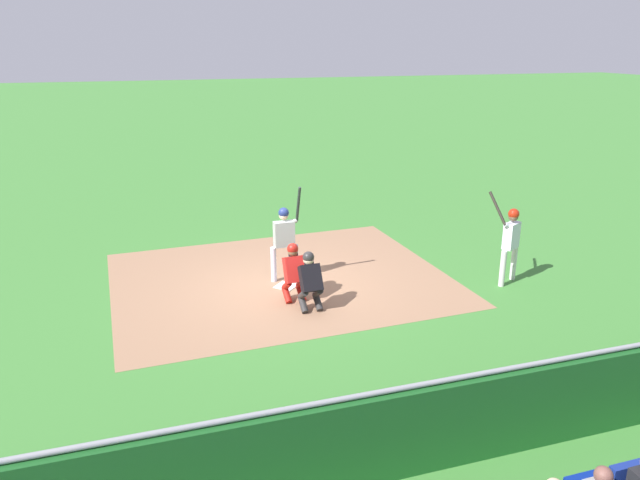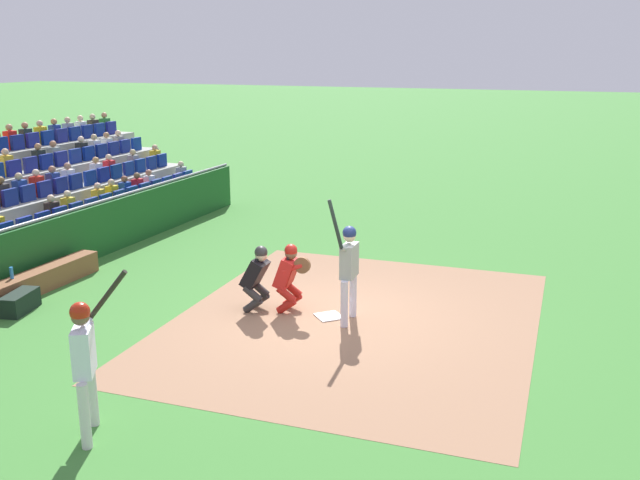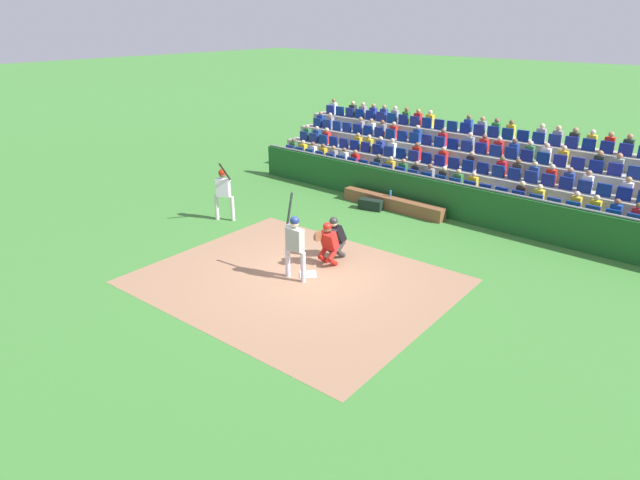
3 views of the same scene
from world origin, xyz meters
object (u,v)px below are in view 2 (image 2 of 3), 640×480
at_px(home_plate_marker, 329,316).
at_px(dugout_bench, 22,287).
at_px(on_deck_batter, 85,354).
at_px(catcher_crouching, 289,274).
at_px(water_bottle_on_bench, 12,273).
at_px(home_plate_umpire, 257,275).
at_px(equipment_duffel_bag, 20,302).
at_px(batter_at_plate, 349,263).

xyz_separation_m(home_plate_marker, dugout_bench, (1.25, -5.90, 0.20)).
bearing_deg(on_deck_batter, catcher_crouching, 174.00).
distance_m(water_bottle_on_bench, on_deck_batter, 5.88).
distance_m(dugout_bench, water_bottle_on_bench, 0.37).
bearing_deg(home_plate_umpire, on_deck_batter, 0.55).
height_order(home_plate_marker, equipment_duffel_bag, equipment_duffel_bag).
height_order(catcher_crouching, on_deck_batter, on_deck_batter).
xyz_separation_m(batter_at_plate, equipment_duffel_bag, (1.75, -5.80, -0.91)).
relative_size(catcher_crouching, on_deck_batter, 0.62).
bearing_deg(dugout_bench, water_bottle_on_bench, -27.13).
bearing_deg(dugout_bench, home_plate_umpire, 103.37).
relative_size(catcher_crouching, equipment_duffel_bag, 1.54).
height_order(catcher_crouching, equipment_duffel_bag, catcher_crouching).
xyz_separation_m(batter_at_plate, home_plate_umpire, (0.08, -1.75, -0.40)).
bearing_deg(catcher_crouching, home_plate_marker, 88.54).
bearing_deg(catcher_crouching, water_bottle_on_bench, -74.75).
bearing_deg(catcher_crouching, dugout_bench, -76.08).
height_order(catcher_crouching, water_bottle_on_bench, catcher_crouching).
height_order(home_plate_marker, on_deck_batter, on_deck_batter).
xyz_separation_m(batter_at_plate, catcher_crouching, (-0.11, -1.18, -0.37)).
height_order(home_plate_marker, batter_at_plate, batter_at_plate).
xyz_separation_m(catcher_crouching, home_plate_umpire, (0.19, -0.56, -0.03)).
bearing_deg(dugout_bench, on_deck_batter, 51.40).
distance_m(catcher_crouching, dugout_bench, 5.29).
bearing_deg(water_bottle_on_bench, catcher_crouching, 105.25).
distance_m(home_plate_marker, batter_at_plate, 1.15).
xyz_separation_m(water_bottle_on_bench, on_deck_batter, (3.52, 4.67, 0.55)).
distance_m(home_plate_marker, on_deck_batter, 5.20).
xyz_separation_m(catcher_crouching, dugout_bench, (1.27, -5.11, -0.50)).
bearing_deg(home_plate_marker, water_bottle_on_bench, -76.86).
height_order(catcher_crouching, dugout_bench, catcher_crouching).
height_order(dugout_bench, equipment_duffel_bag, dugout_bench).
relative_size(home_plate_marker, dugout_bench, 0.11).
bearing_deg(home_plate_marker, dugout_bench, -78.07).
bearing_deg(dugout_bench, home_plate_marker, 101.93).
bearing_deg(equipment_duffel_bag, on_deck_batter, 40.21).
height_order(dugout_bench, on_deck_batter, on_deck_batter).
relative_size(home_plate_umpire, dugout_bench, 0.31).
bearing_deg(home_plate_marker, home_plate_umpire, -82.98).
relative_size(home_plate_marker, batter_at_plate, 0.19).
relative_size(home_plate_marker, equipment_duffel_bag, 0.52).
height_order(batter_at_plate, on_deck_batter, batter_at_plate).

